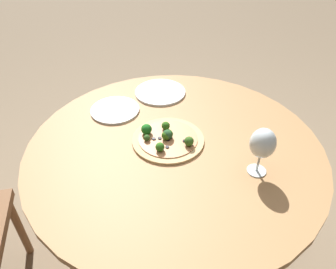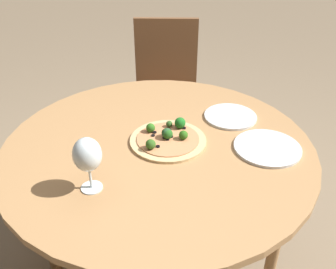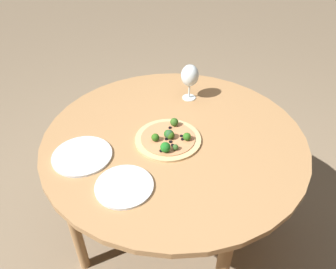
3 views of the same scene
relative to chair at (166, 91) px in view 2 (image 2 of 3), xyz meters
name	(u,v)px [view 2 (image 2 of 3)]	position (x,y,z in m)	size (l,w,h in m)	color
dining_table	(158,162)	(0.71, -0.65, 0.17)	(1.12, 1.12, 0.73)	#A87A4C
chair	(166,91)	(0.00, 0.00, 0.00)	(0.57, 0.57, 0.88)	brown
pizza	(168,138)	(0.71, -0.61, 0.26)	(0.28, 0.28, 0.06)	tan
wine_glass	(87,155)	(0.76, -0.95, 0.37)	(0.09, 0.09, 0.18)	silver
plate_near	(267,148)	(0.98, -0.38, 0.25)	(0.24, 0.24, 0.01)	silver
plate_far	(230,116)	(0.75, -0.31, 0.25)	(0.21, 0.21, 0.01)	silver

